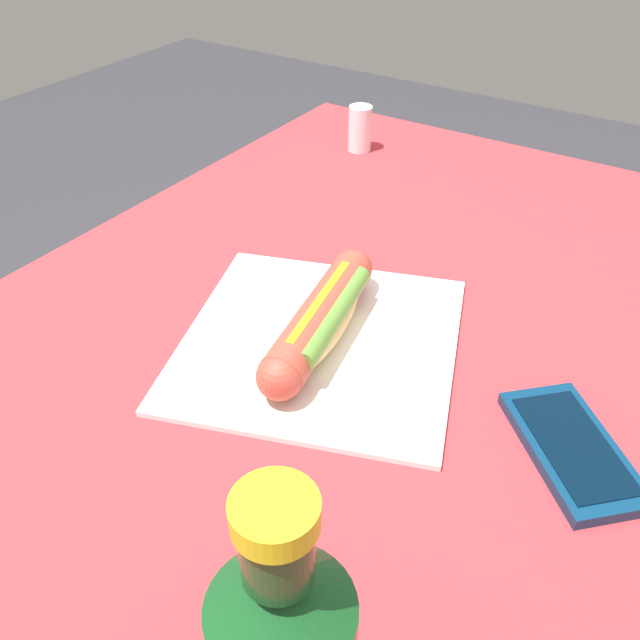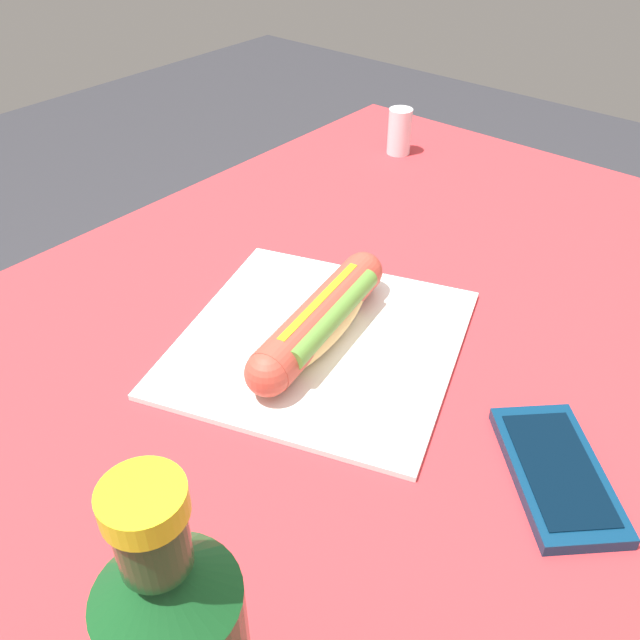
# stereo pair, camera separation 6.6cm
# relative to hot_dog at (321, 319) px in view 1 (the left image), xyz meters

# --- Properties ---
(dining_table) EXTENTS (1.24, 0.85, 0.76)m
(dining_table) POSITION_rel_hot_dog_xyz_m (0.03, 0.06, -0.17)
(dining_table) COLOR brown
(dining_table) RESTS_ON ground
(paper_wrapper) EXTENTS (0.35, 0.34, 0.01)m
(paper_wrapper) POSITION_rel_hot_dog_xyz_m (0.00, -0.00, -0.03)
(paper_wrapper) COLOR white
(paper_wrapper) RESTS_ON dining_table
(hot_dog) EXTENTS (0.23, 0.08, 0.05)m
(hot_dog) POSITION_rel_hot_dog_xyz_m (0.00, 0.00, 0.00)
(hot_dog) COLOR #DBB26B
(hot_dog) RESTS_ON paper_wrapper
(cell_phone) EXTENTS (0.15, 0.15, 0.01)m
(cell_phone) POSITION_rel_hot_dog_xyz_m (0.01, 0.25, -0.03)
(cell_phone) COLOR #0A2D4C
(cell_phone) RESTS_ON dining_table
(salt_shaker) EXTENTS (0.04, 0.04, 0.07)m
(salt_shaker) POSITION_rel_hot_dog_xyz_m (-0.44, -0.21, 0.00)
(salt_shaker) COLOR silver
(salt_shaker) RESTS_ON dining_table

